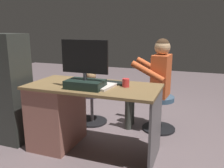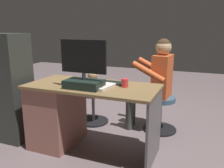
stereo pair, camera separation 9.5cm
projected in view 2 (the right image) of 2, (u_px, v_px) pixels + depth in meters
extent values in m
plane|color=#6D5C5F|center=(107.00, 135.00, 3.08)|extent=(10.00, 10.00, 0.00)
cube|color=brown|center=(92.00, 86.00, 2.54)|extent=(1.42, 0.67, 0.03)
cube|color=#9D6456|center=(57.00, 114.00, 2.80)|extent=(0.45, 0.62, 0.73)
cube|color=#575355|center=(154.00, 129.00, 2.38)|extent=(0.02, 0.61, 0.73)
cube|color=black|center=(84.00, 84.00, 2.40)|extent=(0.38, 0.24, 0.08)
cylinder|color=#333338|center=(84.00, 76.00, 2.39)|extent=(0.04, 0.04, 0.07)
cube|color=black|center=(83.00, 57.00, 2.34)|extent=(0.49, 0.02, 0.33)
cube|color=black|center=(84.00, 56.00, 2.35)|extent=(0.45, 0.00, 0.30)
cube|color=black|center=(105.00, 82.00, 2.63)|extent=(0.42, 0.14, 0.02)
ellipsoid|color=#20282D|center=(82.00, 80.00, 2.70)|extent=(0.06, 0.10, 0.04)
cylinder|color=red|center=(125.00, 83.00, 2.45)|extent=(0.07, 0.07, 0.09)
cube|color=black|center=(73.00, 83.00, 2.57)|extent=(0.12, 0.15, 0.02)
cube|color=beige|center=(100.00, 86.00, 2.44)|extent=(0.25, 0.32, 0.02)
cylinder|color=black|center=(94.00, 121.00, 3.49)|extent=(0.44, 0.44, 0.03)
cylinder|color=gray|center=(93.00, 108.00, 3.45)|extent=(0.04, 0.04, 0.39)
cylinder|color=#403544|center=(93.00, 93.00, 3.39)|extent=(0.37, 0.37, 0.06)
ellipsoid|color=tan|center=(93.00, 85.00, 3.37)|extent=(0.16, 0.14, 0.17)
sphere|color=tan|center=(93.00, 75.00, 3.33)|extent=(0.14, 0.14, 0.14)
sphere|color=beige|center=(94.00, 75.00, 3.39)|extent=(0.05, 0.05, 0.05)
sphere|color=tan|center=(96.00, 72.00, 3.30)|extent=(0.06, 0.06, 0.06)
sphere|color=tan|center=(90.00, 72.00, 3.34)|extent=(0.06, 0.06, 0.06)
cylinder|color=tan|center=(99.00, 83.00, 3.35)|extent=(0.05, 0.13, 0.09)
cylinder|color=tan|center=(89.00, 82.00, 3.41)|extent=(0.05, 0.13, 0.09)
cylinder|color=tan|center=(98.00, 88.00, 3.45)|extent=(0.06, 0.10, 0.06)
cylinder|color=tan|center=(93.00, 87.00, 3.48)|extent=(0.06, 0.10, 0.06)
cylinder|color=black|center=(159.00, 129.00, 3.22)|extent=(0.44, 0.44, 0.03)
cylinder|color=gray|center=(160.00, 115.00, 3.17)|extent=(0.04, 0.04, 0.39)
cylinder|color=#3A566F|center=(161.00, 99.00, 3.12)|extent=(0.37, 0.37, 0.06)
cube|color=#D1572B|center=(162.00, 76.00, 3.05)|extent=(0.23, 0.34, 0.55)
sphere|color=tan|center=(164.00, 47.00, 2.96)|extent=(0.20, 0.20, 0.20)
sphere|color=#402C1D|center=(164.00, 46.00, 2.96)|extent=(0.18, 0.18, 0.18)
cylinder|color=#D1572B|center=(148.00, 72.00, 2.89)|extent=(0.43, 0.11, 0.25)
cylinder|color=#D1572B|center=(152.00, 67.00, 3.25)|extent=(0.43, 0.11, 0.25)
cylinder|color=#3E423A|center=(145.00, 96.00, 3.08)|extent=(0.41, 0.14, 0.11)
cylinder|color=#3E423A|center=(129.00, 113.00, 3.20)|extent=(0.10, 0.10, 0.47)
cylinder|color=#3E423A|center=(147.00, 92.00, 3.25)|extent=(0.41, 0.14, 0.11)
cylinder|color=#3E423A|center=(132.00, 108.00, 3.36)|extent=(0.10, 0.10, 0.47)
cube|color=#30332E|center=(10.00, 88.00, 2.84)|extent=(0.44, 0.36, 1.29)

